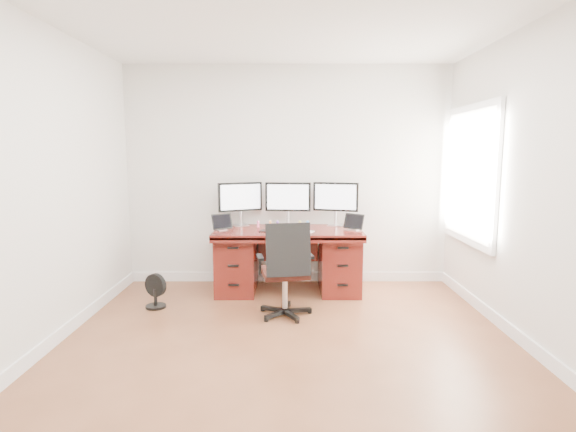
{
  "coord_description": "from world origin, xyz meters",
  "views": [
    {
      "loc": [
        -0.01,
        -3.35,
        1.63
      ],
      "look_at": [
        0.0,
        1.5,
        0.95
      ],
      "focal_mm": 28.0,
      "sensor_mm": 36.0,
      "label": 1
    }
  ],
  "objects_px": {
    "office_chair": "(286,286)",
    "desk": "(288,258)",
    "monitor_center": "(288,198)",
    "keyboard": "(285,231)",
    "floor_fan": "(155,292)"
  },
  "relations": [
    {
      "from": "monitor_center",
      "to": "desk",
      "type": "bearing_deg",
      "value": -84.73
    },
    {
      "from": "floor_fan",
      "to": "monitor_center",
      "type": "distance_m",
      "value": 1.87
    },
    {
      "from": "floor_fan",
      "to": "office_chair",
      "type": "bearing_deg",
      "value": 13.72
    },
    {
      "from": "office_chair",
      "to": "desk",
      "type": "bearing_deg",
      "value": 78.67
    },
    {
      "from": "office_chair",
      "to": "keyboard",
      "type": "distance_m",
      "value": 0.81
    },
    {
      "from": "monitor_center",
      "to": "keyboard",
      "type": "relative_size",
      "value": 1.82
    },
    {
      "from": "desk",
      "to": "floor_fan",
      "type": "height_order",
      "value": "desk"
    },
    {
      "from": "desk",
      "to": "monitor_center",
      "type": "height_order",
      "value": "monitor_center"
    },
    {
      "from": "desk",
      "to": "office_chair",
      "type": "xyz_separation_m",
      "value": [
        -0.02,
        -0.85,
        -0.08
      ]
    },
    {
      "from": "monitor_center",
      "to": "keyboard",
      "type": "height_order",
      "value": "monitor_center"
    },
    {
      "from": "office_chair",
      "to": "floor_fan",
      "type": "distance_m",
      "value": 1.42
    },
    {
      "from": "floor_fan",
      "to": "desk",
      "type": "bearing_deg",
      "value": 47.21
    },
    {
      "from": "desk",
      "to": "office_chair",
      "type": "bearing_deg",
      "value": -91.65
    },
    {
      "from": "office_chair",
      "to": "keyboard",
      "type": "xyz_separation_m",
      "value": [
        -0.0,
        0.68,
        0.44
      ]
    },
    {
      "from": "floor_fan",
      "to": "keyboard",
      "type": "xyz_separation_m",
      "value": [
        1.38,
        0.41,
        0.58
      ]
    }
  ]
}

